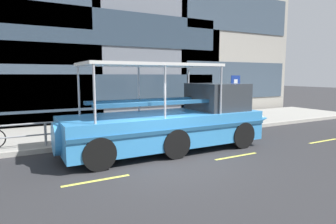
{
  "coord_description": "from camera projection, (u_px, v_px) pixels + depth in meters",
  "views": [
    {
      "loc": [
        -4.2,
        -7.77,
        2.75
      ],
      "look_at": [
        1.2,
        2.18,
        1.3
      ],
      "focal_mm": 30.64,
      "sensor_mm": 36.0,
      "label": 1
    }
  ],
  "objects": [
    {
      "name": "lane_centreline",
      "position": [
        176.0,
        167.0,
        8.67
      ],
      "size": [
        25.8,
        0.12,
        0.01
      ],
      "color": "#DBD64C",
      "rests_on": "ground_plane"
    },
    {
      "name": "parking_sign",
      "position": [
        235.0,
        91.0,
        15.11
      ],
      "size": [
        0.6,
        0.12,
        2.57
      ],
      "color": "#4C4F54",
      "rests_on": "sidewalk"
    },
    {
      "name": "pedestrian_near_bow",
      "position": [
        201.0,
        107.0,
        14.62
      ],
      "size": [
        0.33,
        0.36,
        1.59
      ],
      "color": "black",
      "rests_on": "sidewalk"
    },
    {
      "name": "curb_edge",
      "position": [
        132.0,
        140.0,
        11.81
      ],
      "size": [
        32.0,
        0.18,
        0.18
      ],
      "primitive_type": "cube",
      "color": "#B2ADA3",
      "rests_on": "ground_plane"
    },
    {
      "name": "duck_tour_boat",
      "position": [
        177.0,
        121.0,
        10.74
      ],
      "size": [
        9.15,
        2.54,
        3.17
      ],
      "color": "#388CD1",
      "rests_on": "ground_plane"
    },
    {
      "name": "curb_guardrail",
      "position": [
        144.0,
        121.0,
        12.35
      ],
      "size": [
        11.86,
        0.09,
        0.88
      ],
      "color": "gray",
      "rests_on": "sidewalk"
    },
    {
      "name": "sidewalk",
      "position": [
        113.0,
        130.0,
        13.99
      ],
      "size": [
        32.0,
        4.8,
        0.18
      ],
      "primitive_type": "cube",
      "color": "#99968E",
      "rests_on": "ground_plane"
    },
    {
      "name": "ground_plane",
      "position": [
        168.0,
        162.0,
        9.11
      ],
      "size": [
        120.0,
        120.0,
        0.0
      ],
      "primitive_type": "plane",
      "color": "#2B2B2D"
    }
  ]
}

